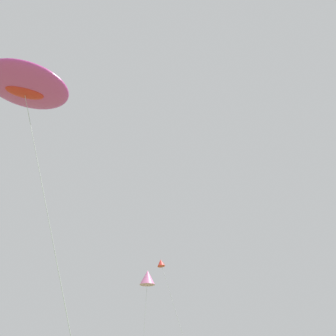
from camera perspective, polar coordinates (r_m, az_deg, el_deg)
big_show_kite at (r=17.83m, az=-26.67°, el=14.35°), size 8.47×8.84×14.38m
small_kite_streamer_purple at (r=24.96m, az=-4.07°, el=-20.74°), size 1.88×1.78×7.21m
small_kite_tiny_distant at (r=20.91m, az=-1.37°, el=-18.32°), size 1.08×3.21×7.07m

